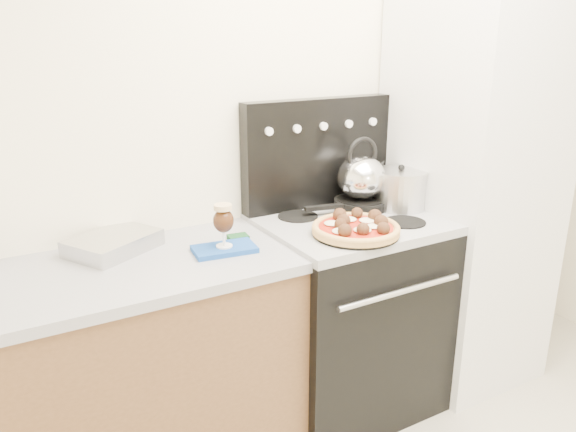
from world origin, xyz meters
TOP-DOWN VIEW (x-y plane):
  - room_shell at (0.00, 0.29)m, footprint 3.52×3.01m
  - base_cabinet at (-1.02, 1.20)m, footprint 1.45×0.60m
  - countertop at (-1.02, 1.20)m, footprint 1.48×0.63m
  - stove_body at (0.08, 1.18)m, footprint 0.76×0.65m
  - cooktop at (0.08, 1.18)m, footprint 0.76×0.65m
  - backguard at (0.08, 1.45)m, footprint 0.76×0.08m
  - fridge at (0.78, 1.15)m, footprint 0.64×0.68m
  - foil_sheet at (-0.90, 1.37)m, footprint 0.39×0.36m
  - oven_mitt at (-0.53, 1.15)m, footprint 0.25×0.17m
  - beer_glass at (-0.53, 1.15)m, footprint 0.08×0.08m
  - pizza_pan at (-0.02, 1.00)m, footprint 0.37×0.37m
  - pizza at (-0.02, 1.00)m, footprint 0.45×0.45m
  - skillet at (0.22, 1.29)m, footprint 0.29×0.29m
  - tea_kettle at (0.22, 1.29)m, footprint 0.23×0.23m
  - stock_pot at (0.38, 1.21)m, footprint 0.29×0.29m

SIDE VIEW (x-z plane):
  - base_cabinet at x=-1.02m, z-range 0.00..0.86m
  - stove_body at x=0.08m, z-range 0.00..0.88m
  - countertop at x=-1.02m, z-range 0.86..0.90m
  - cooktop at x=0.08m, z-range 0.88..0.92m
  - oven_mitt at x=-0.53m, z-range 0.90..0.92m
  - pizza_pan at x=-0.02m, z-range 0.92..0.93m
  - foil_sheet at x=-0.90m, z-range 0.90..0.96m
  - skillet at x=0.22m, z-range 0.92..0.96m
  - fridge at x=0.78m, z-range 0.00..1.90m
  - pizza at x=-0.02m, z-range 0.93..0.98m
  - stock_pot at x=0.38m, z-range 0.92..1.09m
  - beer_glass at x=-0.53m, z-range 0.92..1.09m
  - tea_kettle at x=0.22m, z-range 0.96..1.21m
  - backguard at x=0.08m, z-range 0.92..1.42m
  - room_shell at x=0.00m, z-range -0.01..2.51m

